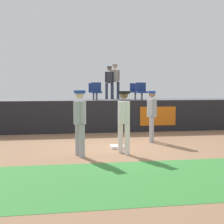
% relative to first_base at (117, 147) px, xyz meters
% --- Properties ---
extents(ground_plane, '(60.00, 60.00, 0.00)m').
position_rel_first_base_xyz_m(ground_plane, '(-0.12, 0.02, -0.04)').
color(ground_plane, '#936B4C').
extents(grass_foreground_strip, '(18.00, 2.80, 0.01)m').
position_rel_first_base_xyz_m(grass_foreground_strip, '(-0.12, -3.13, -0.04)').
color(grass_foreground_strip, '#388438').
rests_on(grass_foreground_strip, ground_plane).
extents(first_base, '(0.40, 0.40, 0.08)m').
position_rel_first_base_xyz_m(first_base, '(0.00, 0.00, 0.00)').
color(first_base, white).
rests_on(first_base, ground_plane).
extents(player_fielder_home, '(0.43, 0.55, 1.70)m').
position_rel_first_base_xyz_m(player_fielder_home, '(0.04, -0.77, 0.94)').
color(player_fielder_home, white).
rests_on(player_fielder_home, ground_plane).
extents(player_runner_visitor, '(0.41, 0.46, 1.72)m').
position_rel_first_base_xyz_m(player_runner_visitor, '(-1.15, -0.90, 0.95)').
color(player_runner_visitor, '#9EA3AD').
rests_on(player_runner_visitor, ground_plane).
extents(player_coach_visitor, '(0.41, 0.45, 1.69)m').
position_rel_first_base_xyz_m(player_coach_visitor, '(1.32, 0.93, 0.94)').
color(player_coach_visitor, '#9EA3AD').
rests_on(player_coach_visitor, ground_plane).
extents(field_wall, '(18.00, 0.26, 1.28)m').
position_rel_first_base_xyz_m(field_wall, '(-0.11, 3.29, 0.60)').
color(field_wall, black).
rests_on(field_wall, ground_plane).
extents(bleacher_platform, '(18.00, 4.80, 1.20)m').
position_rel_first_base_xyz_m(bleacher_platform, '(-0.12, 5.86, 0.56)').
color(bleacher_platform, '#59595E').
rests_on(bleacher_platform, ground_plane).
extents(seat_front_center, '(0.44, 0.44, 0.84)m').
position_rel_first_base_xyz_m(seat_front_center, '(-0.10, 4.73, 1.63)').
color(seat_front_center, '#4C4C51').
rests_on(seat_front_center, bleacher_platform).
extents(seat_back_center, '(0.46, 0.44, 0.84)m').
position_rel_first_base_xyz_m(seat_back_center, '(-0.07, 6.53, 1.63)').
color(seat_back_center, '#4C4C51').
rests_on(seat_back_center, bleacher_platform).
extents(seat_back_right, '(0.48, 0.44, 0.84)m').
position_rel_first_base_xyz_m(seat_back_right, '(2.08, 6.53, 1.63)').
color(seat_back_right, '#4C4C51').
rests_on(seat_back_right, bleacher_platform).
extents(seat_front_right, '(0.46, 0.44, 0.84)m').
position_rel_first_base_xyz_m(seat_front_right, '(1.96, 4.73, 1.63)').
color(seat_front_right, '#4C4C51').
rests_on(seat_front_right, bleacher_platform).
extents(spectator_hooded, '(0.51, 0.45, 1.88)m').
position_rel_first_base_xyz_m(spectator_hooded, '(1.24, 7.67, 2.25)').
color(spectator_hooded, '#33384C').
rests_on(spectator_hooded, bleacher_platform).
extents(spectator_capped, '(0.48, 0.38, 1.73)m').
position_rel_first_base_xyz_m(spectator_capped, '(0.85, 7.16, 2.16)').
color(spectator_capped, '#33384C').
rests_on(spectator_capped, bleacher_platform).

